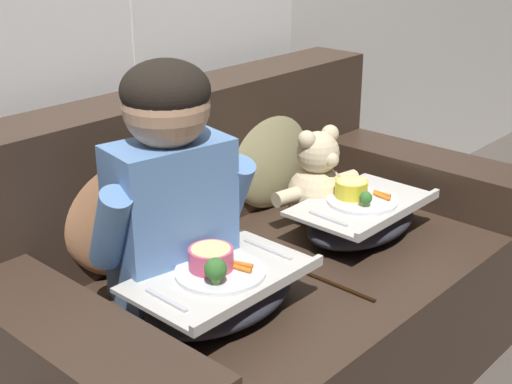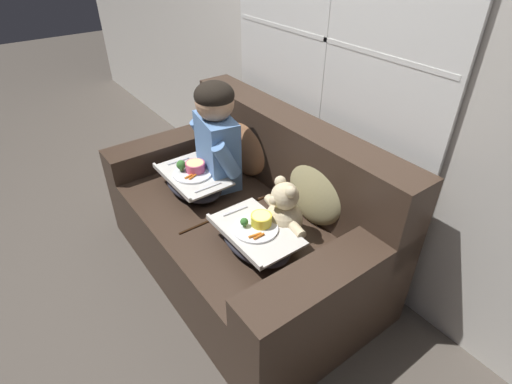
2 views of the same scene
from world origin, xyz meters
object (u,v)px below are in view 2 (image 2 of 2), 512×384
object	(u,v)px
throw_pillow_behind_child	(248,142)
lap_tray_teddy	(256,237)
teddy_bear	(283,213)
lap_tray_child	(193,181)
couch	(248,223)
throw_pillow_behind_teddy	(318,187)
child_figure	(216,130)

from	to	relation	value
throw_pillow_behind_child	lap_tray_teddy	size ratio (longest dim) A/B	0.97
teddy_bear	lap_tray_teddy	bearing A→B (deg)	-89.92
lap_tray_child	couch	bearing A→B (deg)	29.19
couch	teddy_bear	bearing A→B (deg)	-0.23
couch	throw_pillow_behind_teddy	xyz separation A→B (m)	(0.32, 0.23, 0.34)
couch	throw_pillow_behind_teddy	distance (m)	0.52
throw_pillow_behind_child	throw_pillow_behind_teddy	size ratio (longest dim) A/B	1.04
child_figure	lap_tray_child	distance (m)	0.34
couch	lap_tray_teddy	distance (m)	0.42
throw_pillow_behind_child	lap_tray_teddy	world-z (taller)	throw_pillow_behind_child
throw_pillow_behind_child	teddy_bear	bearing A→B (deg)	-20.17
throw_pillow_behind_child	child_figure	bearing A→B (deg)	-90.05
throw_pillow_behind_teddy	lap_tray_child	distance (m)	0.77
throw_pillow_behind_child	child_figure	distance (m)	0.27
teddy_bear	lap_tray_child	size ratio (longest dim) A/B	0.75
teddy_bear	lap_tray_teddy	xyz separation A→B (m)	(0.00, -0.18, -0.07)
couch	lap_tray_teddy	size ratio (longest dim) A/B	3.73
lap_tray_teddy	lap_tray_child	bearing A→B (deg)	-179.94
teddy_bear	child_figure	bearing A→B (deg)	179.70
throw_pillow_behind_teddy	child_figure	world-z (taller)	child_figure
child_figure	lap_tray_child	size ratio (longest dim) A/B	1.38
throw_pillow_behind_teddy	teddy_bear	size ratio (longest dim) A/B	1.22
child_figure	lap_tray_teddy	size ratio (longest dim) A/B	1.40
teddy_bear	lap_tray_teddy	distance (m)	0.19
throw_pillow_behind_teddy	lap_tray_teddy	distance (m)	0.43
couch	lap_tray_child	xyz separation A→B (m)	(-0.32, -0.18, 0.20)
couch	teddy_bear	xyz separation A→B (m)	(0.32, -0.00, 0.27)
couch	throw_pillow_behind_child	xyz separation A→B (m)	(-0.32, 0.23, 0.34)
lap_tray_child	lap_tray_teddy	world-z (taller)	lap_tray_child
child_figure	teddy_bear	bearing A→B (deg)	-0.30
couch	teddy_bear	world-z (taller)	couch
teddy_bear	lap_tray_child	distance (m)	0.66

